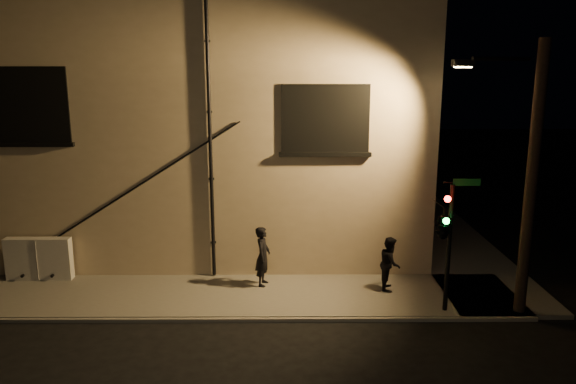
{
  "coord_description": "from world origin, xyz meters",
  "views": [
    {
      "loc": [
        0.38,
        -13.57,
        6.52
      ],
      "look_at": [
        0.49,
        1.8,
        3.05
      ],
      "focal_mm": 35.0,
      "sensor_mm": 36.0,
      "label": 1
    }
  ],
  "objects_px": {
    "pedestrian_a": "(263,256)",
    "pedestrian_b": "(390,263)",
    "streetlamp_pole": "(527,174)",
    "traffic_signal": "(444,224)",
    "utility_cabinet": "(39,259)"
  },
  "relations": [
    {
      "from": "pedestrian_a",
      "to": "pedestrian_b",
      "type": "bearing_deg",
      "value": -84.81
    },
    {
      "from": "pedestrian_a",
      "to": "streetlamp_pole",
      "type": "relative_size",
      "value": 0.25
    },
    {
      "from": "traffic_signal",
      "to": "streetlamp_pole",
      "type": "height_order",
      "value": "streetlamp_pole"
    },
    {
      "from": "traffic_signal",
      "to": "streetlamp_pole",
      "type": "xyz_separation_m",
      "value": [
        2.09,
        0.12,
        1.28
      ]
    },
    {
      "from": "pedestrian_b",
      "to": "streetlamp_pole",
      "type": "xyz_separation_m",
      "value": [
        3.11,
        -1.47,
        2.91
      ]
    },
    {
      "from": "utility_cabinet",
      "to": "traffic_signal",
      "type": "distance_m",
      "value": 11.97
    },
    {
      "from": "traffic_signal",
      "to": "pedestrian_a",
      "type": "bearing_deg",
      "value": 157.99
    },
    {
      "from": "pedestrian_b",
      "to": "traffic_signal",
      "type": "bearing_deg",
      "value": -135.67
    },
    {
      "from": "pedestrian_a",
      "to": "streetlamp_pole",
      "type": "height_order",
      "value": "streetlamp_pole"
    },
    {
      "from": "pedestrian_b",
      "to": "pedestrian_a",
      "type": "bearing_deg",
      "value": 96.65
    },
    {
      "from": "utility_cabinet",
      "to": "pedestrian_b",
      "type": "bearing_deg",
      "value": -4.54
    },
    {
      "from": "pedestrian_a",
      "to": "utility_cabinet",
      "type": "bearing_deg",
      "value": 95.89
    },
    {
      "from": "pedestrian_a",
      "to": "traffic_signal",
      "type": "bearing_deg",
      "value": -101.82
    },
    {
      "from": "utility_cabinet",
      "to": "pedestrian_a",
      "type": "distance_m",
      "value": 6.87
    },
    {
      "from": "utility_cabinet",
      "to": "traffic_signal",
      "type": "bearing_deg",
      "value": -11.84
    }
  ]
}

